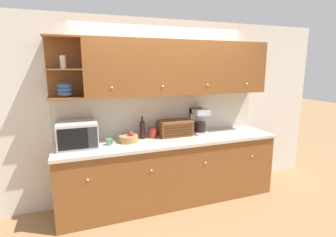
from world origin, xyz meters
TOP-DOWN VIEW (x-y plane):
  - ground_plane at (0.00, 0.00)m, footprint 24.00×24.00m
  - wall_back at (0.00, 0.03)m, footprint 5.49×0.06m
  - counter_unit at (0.00, -0.33)m, footprint 3.11×0.68m
  - backsplash_panel at (0.00, -0.01)m, footprint 3.09×0.01m
  - upper_cabinets at (0.16, -0.18)m, footprint 3.09×0.38m
  - microwave at (-1.24, -0.25)m, footprint 0.49×0.43m
  - mug at (-0.85, -0.32)m, footprint 0.09×0.08m
  - fruit_basket at (-0.58, -0.27)m, footprint 0.26×0.26m
  - wine_bottle at (-0.36, -0.16)m, footprint 0.08×0.08m
  - storage_canister at (-0.21, -0.17)m, footprint 0.12×0.12m
  - bread_box at (0.13, -0.17)m, footprint 0.48×0.29m
  - coffee_maker at (0.53, -0.15)m, footprint 0.22×0.27m

SIDE VIEW (x-z plane):
  - ground_plane at x=0.00m, z-range 0.00..0.00m
  - counter_unit at x=0.00m, z-range 0.00..0.93m
  - mug at x=-0.85m, z-range 0.93..1.02m
  - fruit_basket at x=-0.58m, z-range 0.91..1.06m
  - storage_canister at x=-0.21m, z-range 0.93..1.08m
  - bread_box at x=0.13m, z-range 0.93..1.16m
  - wine_bottle at x=-0.36m, z-range 0.92..1.24m
  - microwave at x=-1.24m, z-range 0.93..1.26m
  - coffee_maker at x=0.53m, z-range 0.94..1.31m
  - backsplash_panel at x=0.00m, z-range 0.93..1.55m
  - wall_back at x=0.00m, z-range 0.00..2.60m
  - upper_cabinets at x=0.16m, z-range 1.54..2.29m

